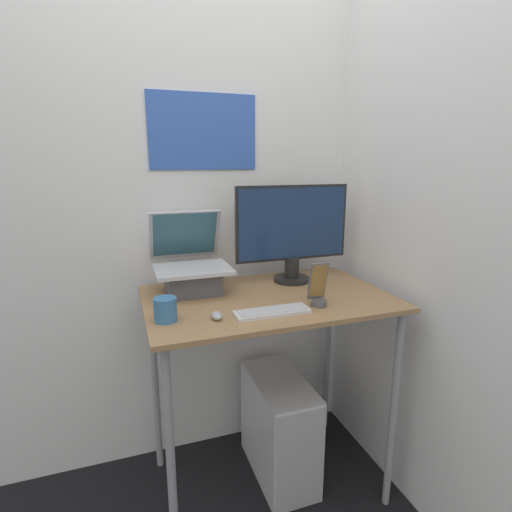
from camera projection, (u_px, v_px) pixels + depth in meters
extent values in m
cube|color=silver|center=(239.00, 203.00, 2.00)|extent=(6.00, 0.05, 2.60)
cube|color=#3359B2|center=(203.00, 132.00, 1.84)|extent=(0.50, 0.01, 0.34)
cube|color=silver|center=(448.00, 217.00, 1.51)|extent=(0.05, 6.00, 2.60)
cube|color=#936D47|center=(268.00, 298.00, 1.70)|extent=(1.03, 0.66, 0.02)
cylinder|color=gray|center=(171.00, 466.00, 1.40)|extent=(0.03, 0.03, 0.92)
cylinder|color=gray|center=(393.00, 412.00, 1.70)|extent=(0.03, 0.03, 0.92)
cylinder|color=gray|center=(155.00, 383.00, 1.93)|extent=(0.03, 0.03, 0.92)
cylinder|color=gray|center=(327.00, 353.00, 2.23)|extent=(0.03, 0.03, 0.92)
cube|color=#4C4C51|center=(193.00, 282.00, 1.73)|extent=(0.22, 0.17, 0.10)
cube|color=#B7B7BC|center=(193.00, 269.00, 1.71)|extent=(0.32, 0.25, 0.02)
cube|color=#B7B7BC|center=(185.00, 235.00, 1.85)|extent=(0.32, 0.11, 0.23)
cube|color=#336072|center=(185.00, 234.00, 1.84)|extent=(0.29, 0.09, 0.20)
cylinder|color=black|center=(292.00, 279.00, 1.91)|extent=(0.17, 0.17, 0.02)
cylinder|color=black|center=(292.00, 267.00, 1.90)|extent=(0.07, 0.07, 0.10)
cube|color=black|center=(292.00, 223.00, 1.85)|extent=(0.55, 0.01, 0.35)
cube|color=navy|center=(293.00, 223.00, 1.85)|extent=(0.53, 0.01, 0.32)
cube|color=silver|center=(272.00, 312.00, 1.50)|extent=(0.29, 0.09, 0.01)
cube|color=#A8A8AD|center=(272.00, 310.00, 1.50)|extent=(0.26, 0.08, 0.00)
ellipsoid|color=#99999E|center=(217.00, 316.00, 1.45)|extent=(0.04, 0.06, 0.03)
cylinder|color=#4C4C51|center=(319.00, 303.00, 1.58)|extent=(0.06, 0.06, 0.02)
cube|color=#4C515B|center=(318.00, 281.00, 1.58)|extent=(0.08, 0.04, 0.15)
cube|color=olive|center=(318.00, 281.00, 1.57)|extent=(0.07, 0.03, 0.14)
cube|color=silver|center=(279.00, 427.00, 1.93)|extent=(0.24, 0.47, 0.50)
cube|color=#ADADB2|center=(300.00, 461.00, 1.71)|extent=(0.23, 0.01, 0.48)
cylinder|color=#336699|center=(165.00, 309.00, 1.43)|extent=(0.08, 0.08, 0.09)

